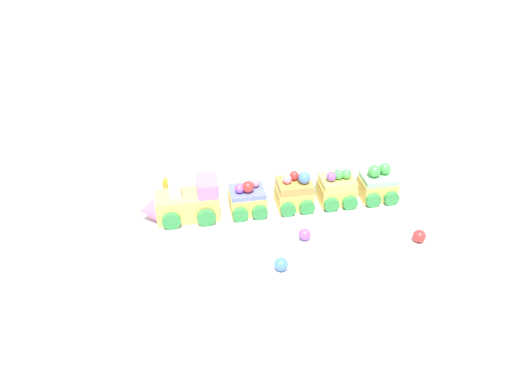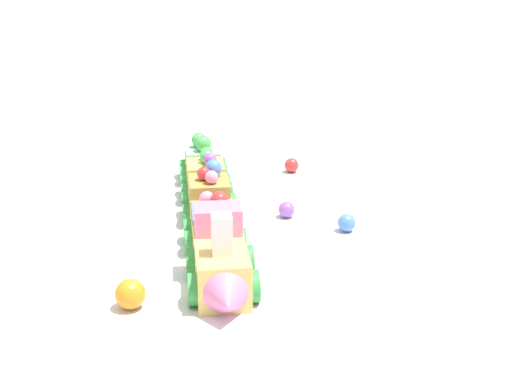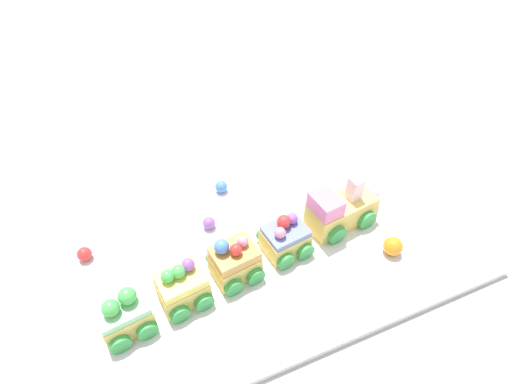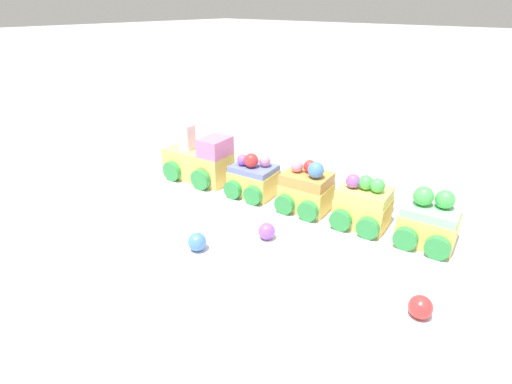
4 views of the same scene
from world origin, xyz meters
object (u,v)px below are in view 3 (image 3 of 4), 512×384
object	(u,v)px
cake_car_mint	(125,314)
gumball_blue	(219,187)
gumball_purple	(209,223)
cake_train_locomotive	(345,208)
gumball_red	(84,254)
cake_car_blueberry	(285,238)
cake_car_caramel	(234,261)
gumball_orange	(393,246)
cake_car_lemon	(182,286)

from	to	relation	value
cake_car_mint	gumball_blue	xyz separation A→B (m)	(0.18, 0.18, -0.01)
gumball_purple	cake_train_locomotive	bearing A→B (deg)	-18.55
cake_car_mint	gumball_red	distance (m)	0.13
cake_car_mint	cake_car_blueberry	bearing A→B (deg)	0.11
cake_car_caramel	gumball_blue	bearing A→B (deg)	71.03
gumball_red	gumball_orange	size ratio (longest dim) A/B	0.74
gumball_orange	cake_car_caramel	bearing A→B (deg)	166.14
cake_car_blueberry	gumball_purple	distance (m)	0.12
gumball_red	gumball_orange	world-z (taller)	gumball_orange
cake_car_caramel	gumball_red	size ratio (longest dim) A/B	3.49
gumball_orange	cake_car_mint	bearing A→B (deg)	174.84
cake_car_blueberry	cake_car_mint	world-z (taller)	cake_car_mint
cake_car_caramel	gumball_purple	distance (m)	0.09
gumball_orange	cake_train_locomotive	bearing A→B (deg)	112.34
cake_car_mint	gumball_red	size ratio (longest dim) A/B	3.49
gumball_blue	gumball_orange	xyz separation A→B (m)	(0.19, -0.22, 0.00)
cake_car_caramel	cake_train_locomotive	bearing A→B (deg)	-0.07
cake_car_mint	gumball_orange	bearing A→B (deg)	-13.04
cake_train_locomotive	gumball_red	bearing A→B (deg)	160.51
cake_train_locomotive	gumball_orange	bearing A→B (deg)	-75.53
gumball_blue	gumball_orange	size ratio (longest dim) A/B	0.75
gumball_blue	gumball_red	world-z (taller)	same
cake_car_caramel	cake_car_lemon	distance (m)	0.08
cake_car_blueberry	gumball_orange	bearing A→B (deg)	-33.08
cake_car_caramel	cake_car_lemon	xyz separation A→B (m)	(-0.08, -0.01, -0.00)
cake_car_caramel	cake_car_lemon	world-z (taller)	cake_car_caramel
cake_train_locomotive	cake_car_lemon	size ratio (longest dim) A/B	1.88
gumball_purple	cake_car_blueberry	bearing A→B (deg)	-41.98
cake_car_caramel	gumball_orange	bearing A→B (deg)	-21.73
gumball_orange	gumball_purple	bearing A→B (deg)	147.47
cake_car_caramel	gumball_orange	xyz separation A→B (m)	(0.22, -0.06, -0.01)
cake_car_blueberry	gumball_blue	world-z (taller)	cake_car_blueberry
cake_train_locomotive	gumball_blue	bearing A→B (deg)	131.73
cake_train_locomotive	cake_car_blueberry	size ratio (longest dim) A/B	1.88
cake_train_locomotive	cake_car_lemon	distance (m)	0.27
gumball_red	gumball_orange	xyz separation A→B (m)	(0.41, -0.16, 0.00)
cake_train_locomotive	gumball_red	size ratio (longest dim) A/B	6.57
cake_car_caramel	gumball_purple	xyz separation A→B (m)	(-0.01, 0.09, -0.02)
cake_train_locomotive	gumball_orange	xyz separation A→B (m)	(0.03, -0.08, -0.01)
cake_car_lemon	cake_car_blueberry	bearing A→B (deg)	0.01
cake_car_lemon	gumball_red	size ratio (longest dim) A/B	3.49
cake_car_blueberry	cake_car_lemon	world-z (taller)	cake_car_lemon
gumball_blue	gumball_red	distance (m)	0.23
gumball_orange	cake_car_lemon	bearing A→B (deg)	171.51
cake_train_locomotive	gumball_orange	world-z (taller)	cake_train_locomotive
cake_car_caramel	gumball_orange	distance (m)	0.23
cake_car_mint	cake_car_caramel	bearing A→B (deg)	0.15
cake_train_locomotive	gumball_red	world-z (taller)	cake_train_locomotive
cake_car_caramel	cake_car_lemon	bearing A→B (deg)	179.97
cake_car_mint	gumball_orange	size ratio (longest dim) A/B	2.60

